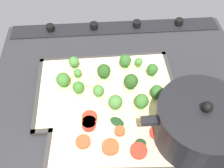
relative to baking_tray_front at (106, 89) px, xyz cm
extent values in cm
cube|color=#28282B|center=(-4.89, 1.73, -1.86)|extent=(75.62, 66.21, 3.00)
cube|color=black|center=(-4.89, -27.87, 0.04)|extent=(72.59, 7.00, 0.80)
cylinder|color=black|center=(-27.57, -27.87, 1.34)|extent=(2.80, 2.80, 1.80)
cylinder|color=black|center=(-12.45, -27.87, 1.34)|extent=(2.80, 2.80, 1.80)
cylinder|color=black|center=(2.68, -27.87, 1.34)|extent=(2.80, 2.80, 1.80)
cylinder|color=black|center=(17.80, -27.87, 1.34)|extent=(2.80, 2.80, 1.80)
cube|color=#33302D|center=(0.00, 0.00, -0.11)|extent=(39.67, 26.63, 0.50)
cube|color=#33302D|center=(0.14, -12.50, 0.29)|extent=(39.40, 1.63, 1.30)
cube|color=#33302D|center=(-0.14, 12.50, 0.29)|extent=(39.40, 1.63, 1.30)
cube|color=#33302D|center=(-19.09, -0.21, 0.29)|extent=(1.48, 26.21, 1.30)
cube|color=#33302D|center=(19.09, 0.21, 0.29)|extent=(1.48, 26.21, 1.30)
cube|color=beige|center=(0.00, 0.00, 0.64)|extent=(37.24, 24.20, 1.00)
cube|color=#EFDB8C|center=(0.00, 0.00, 1.34)|extent=(34.26, 21.79, 0.40)
cone|color=#68AD54|center=(2.22, 3.10, 2.00)|extent=(1.69, 1.69, 0.93)
sphere|color=#427533|center=(2.22, 3.10, 3.62)|extent=(3.08, 3.08, 3.08)
cone|color=#427635|center=(0.43, -3.39, 2.16)|extent=(2.12, 2.12, 1.25)
sphere|color=#264C1C|center=(0.43, -3.39, 4.23)|extent=(3.86, 3.86, 3.86)
cone|color=#68AD54|center=(-1.95, 7.40, 2.03)|extent=(2.05, 2.05, 0.99)
sphere|color=#427533|center=(-1.95, 7.40, 3.93)|extent=(3.73, 3.73, 3.73)
cone|color=#5B9F46|center=(-8.61, 7.72, 2.13)|extent=(2.07, 2.07, 1.18)
sphere|color=#386B28|center=(-8.61, 7.72, 4.12)|extent=(3.75, 3.75, 3.75)
cone|color=#68AD54|center=(7.81, -3.70, 2.13)|extent=(1.29, 1.29, 1.19)
sphere|color=#427533|center=(7.81, -3.70, 3.60)|extent=(2.35, 2.35, 2.35)
cone|color=#427635|center=(-6.72, 1.01, 2.20)|extent=(2.16, 2.16, 1.33)
sphere|color=#264C1C|center=(-6.72, 1.01, 4.34)|extent=(3.92, 3.92, 3.92)
cone|color=#4D8B3F|center=(-13.32, -3.18, 2.19)|extent=(1.75, 1.75, 1.30)
sphere|color=#2D5B23|center=(-13.32, -3.18, 4.03)|extent=(3.18, 3.18, 3.18)
cone|color=#5B9F46|center=(11.66, -0.94, 2.20)|extent=(2.10, 2.10, 1.33)
sphere|color=#386B28|center=(11.66, -0.94, 4.30)|extent=(3.82, 3.82, 3.82)
cone|color=#4D8B3F|center=(-6.00, -7.04, 2.21)|extent=(1.92, 1.92, 1.35)
sphere|color=#2D5B23|center=(-6.00, -7.04, 4.20)|extent=(3.50, 3.50, 3.50)
cone|color=#68AD54|center=(-9.93, -6.68, 2.20)|extent=(1.29, 1.29, 1.33)
sphere|color=#427533|center=(-9.93, -6.68, 3.74)|extent=(2.35, 2.35, 2.35)
cone|color=#5B9F46|center=(7.55, 1.44, 2.12)|extent=(1.75, 1.75, 1.16)
sphere|color=#386B28|center=(7.55, 1.44, 3.89)|extent=(3.18, 3.18, 3.18)
cone|color=#68AD54|center=(8.92, -7.86, 2.15)|extent=(1.70, 1.70, 1.23)
sphere|color=#427533|center=(8.92, -7.86, 3.92)|extent=(3.08, 3.08, 3.08)
cone|color=#4D8B3F|center=(-13.17, 4.66, 2.01)|extent=(1.92, 1.92, 0.95)
sphere|color=#2D5B23|center=(-13.17, 4.66, 3.79)|extent=(3.49, 3.49, 3.49)
ellipsoid|color=#EFDB8C|center=(-6.90, -4.04, 2.13)|extent=(4.51, 4.91, 1.38)
ellipsoid|color=#EFDB8C|center=(0.46, 5.32, 1.94)|extent=(3.47, 3.47, 0.95)
ellipsoid|color=#EFDB8C|center=(10.37, -4.85, 2.09)|extent=(4.64, 4.30, 1.30)
ellipsoid|color=#EFDB8C|center=(4.39, -1.13, 2.17)|extent=(4.23, 3.21, 1.47)
cube|color=#33302D|center=(-2.16, 13.04, -0.11)|extent=(35.88, 25.02, 0.50)
cube|color=#33302D|center=(-2.76, 2.08, 0.29)|extent=(34.68, 3.10, 1.30)
cube|color=#33302D|center=(-18.87, 13.96, 0.29)|extent=(2.47, 23.18, 1.30)
cube|color=#33302D|center=(14.54, 12.12, 0.29)|extent=(2.47, 23.18, 1.30)
cube|color=#D3A986|center=(-2.16, 13.04, 0.59)|extent=(33.35, 22.49, 0.90)
cylinder|color=#D14723|center=(0.13, 18.52, 1.54)|extent=(4.10, 4.10, 1.00)
cylinder|color=#B22319|center=(4.99, 11.54, 1.54)|extent=(3.68, 3.68, 1.00)
cylinder|color=red|center=(-13.52, 19.06, 1.54)|extent=(3.25, 3.25, 1.00)
cylinder|color=#D14723|center=(6.50, 16.73, 1.54)|extent=(3.51, 3.51, 1.00)
cylinder|color=red|center=(4.80, 10.04, 1.54)|extent=(3.98, 3.98, 1.00)
cylinder|color=red|center=(-6.37, 19.99, 1.54)|extent=(3.97, 3.97, 1.00)
cylinder|color=#D14723|center=(-2.48, 14.53, 1.54)|extent=(2.63, 2.63, 1.00)
cylinder|color=red|center=(-11.36, 15.68, 1.54)|extent=(3.38, 3.38, 1.00)
cylinder|color=#B22319|center=(5.06, 12.29, 1.54)|extent=(3.39, 3.39, 1.00)
ellipsoid|color=#193819|center=(-2.02, 11.76, 1.44)|extent=(4.55, 4.42, 0.60)
ellipsoid|color=#193819|center=(-7.10, 18.07, 1.44)|extent=(2.87, 2.70, 0.60)
ellipsoid|color=#193819|center=(-9.05, 6.58, 1.44)|extent=(3.26, 3.13, 0.60)
cylinder|color=black|center=(-20.43, 16.56, 5.26)|extent=(20.09, 20.09, 11.24)
cylinder|color=black|center=(-20.43, 16.56, 11.28)|extent=(20.49, 20.49, 0.80)
sphere|color=black|center=(-20.43, 16.56, 12.88)|extent=(2.40, 2.40, 2.40)
cube|color=black|center=(-8.58, 16.56, 8.85)|extent=(3.60, 2.00, 1.20)
camera|label=1|loc=(1.77, 46.29, 57.60)|focal=41.73mm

